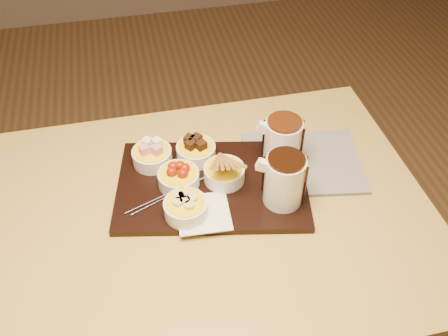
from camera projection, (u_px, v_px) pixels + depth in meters
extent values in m
cube|color=gold|center=(178.00, 221.00, 1.18)|extent=(1.20, 0.80, 0.04)
cylinder|color=gold|center=(2.00, 245.00, 1.59)|extent=(0.06, 0.06, 0.71)
cylinder|color=gold|center=(321.00, 191.00, 1.76)|extent=(0.06, 0.06, 0.71)
cube|color=black|center=(212.00, 185.00, 1.22)|extent=(0.51, 0.38, 0.02)
cube|color=white|center=(203.00, 213.00, 1.14)|extent=(0.13, 0.13, 0.00)
cylinder|color=white|center=(152.00, 157.00, 1.25)|extent=(0.10, 0.10, 0.04)
cylinder|color=white|center=(196.00, 152.00, 1.27)|extent=(0.10, 0.10, 0.04)
cylinder|color=white|center=(179.00, 179.00, 1.20)|extent=(0.10, 0.10, 0.04)
cylinder|color=white|center=(224.00, 174.00, 1.21)|extent=(0.10, 0.10, 0.04)
cylinder|color=white|center=(186.00, 208.00, 1.13)|extent=(0.10, 0.10, 0.04)
cylinder|color=silver|center=(284.00, 181.00, 1.13)|extent=(0.11, 0.11, 0.13)
cylinder|color=silver|center=(283.00, 143.00, 1.23)|extent=(0.11, 0.11, 0.13)
cube|color=beige|center=(302.00, 162.00, 1.29)|extent=(0.33, 0.28, 0.01)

